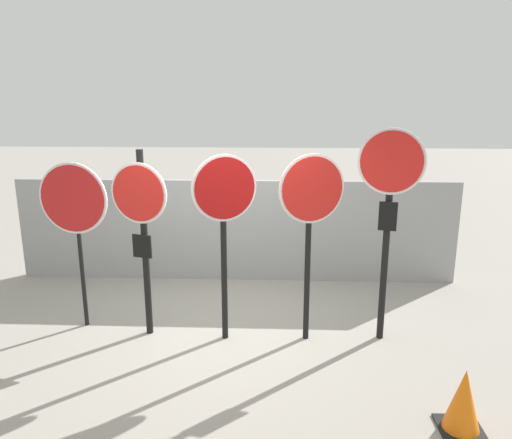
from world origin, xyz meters
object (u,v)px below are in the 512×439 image
stop_sign_0 (74,206)px  stop_sign_3 (311,206)px  stop_sign_4 (389,195)px  traffic_cone_0 (463,401)px  stop_sign_1 (141,216)px  stop_sign_2 (224,209)px

stop_sign_0 → stop_sign_3: (2.81, -0.23, 0.08)m
stop_sign_4 → traffic_cone_0: bearing=-63.6°
stop_sign_0 → traffic_cone_0: (4.07, -1.83, -1.28)m
stop_sign_1 → stop_sign_3: (1.96, -0.07, 0.15)m
stop_sign_1 → stop_sign_0: bearing=-175.3°
stop_sign_2 → stop_sign_0: bearing=147.7°
stop_sign_0 → stop_sign_4: (3.69, -0.19, 0.21)m
stop_sign_0 → stop_sign_3: bearing=3.1°
stop_sign_4 → traffic_cone_0: 2.25m
stop_sign_1 → stop_sign_2: stop_sign_1 is taller
stop_sign_0 → stop_sign_1: stop_sign_1 is taller
stop_sign_1 → stop_sign_4: 2.85m
traffic_cone_0 → stop_sign_1: bearing=152.7°
stop_sign_2 → stop_sign_4: stop_sign_4 is taller
stop_sign_0 → stop_sign_2: 1.85m
stop_sign_3 → stop_sign_2: bearing=160.5°
stop_sign_2 → traffic_cone_0: bearing=-59.2°
stop_sign_1 → traffic_cone_0: stop_sign_1 is taller
stop_sign_3 → stop_sign_1: bearing=157.0°
stop_sign_0 → stop_sign_2: bearing=-0.2°
traffic_cone_0 → stop_sign_0: bearing=155.9°
stop_sign_1 → stop_sign_2: 0.99m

